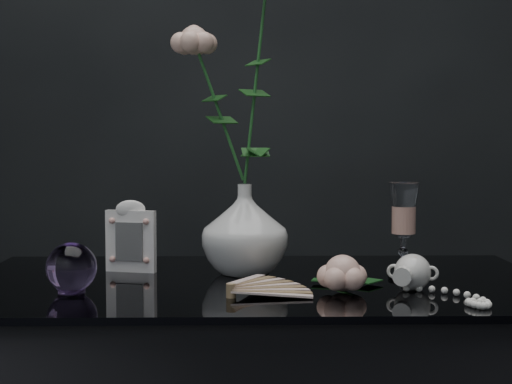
{
  "coord_description": "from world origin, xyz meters",
  "views": [
    {
      "loc": [
        -0.03,
        -1.35,
        1.02
      ],
      "look_at": [
        -0.0,
        0.05,
        0.92
      ],
      "focal_mm": 55.0,
      "sensor_mm": 36.0,
      "label": 1
    }
  ],
  "objects_px": {
    "vase": "(245,229)",
    "paperweight": "(71,268)",
    "picture_frame": "(131,236)",
    "pearl_jar": "(413,271)",
    "wine_glass": "(403,231)",
    "loose_rose": "(343,274)"
  },
  "relations": [
    {
      "from": "loose_rose",
      "to": "pearl_jar",
      "type": "distance_m",
      "value": 0.12
    },
    {
      "from": "vase",
      "to": "wine_glass",
      "type": "height_order",
      "value": "wine_glass"
    },
    {
      "from": "paperweight",
      "to": "pearl_jar",
      "type": "xyz_separation_m",
      "value": [
        0.57,
        0.02,
        -0.01
      ]
    },
    {
      "from": "wine_glass",
      "to": "loose_rose",
      "type": "relative_size",
      "value": 0.96
    },
    {
      "from": "picture_frame",
      "to": "vase",
      "type": "bearing_deg",
      "value": 7.59
    },
    {
      "from": "vase",
      "to": "picture_frame",
      "type": "height_order",
      "value": "vase"
    },
    {
      "from": "paperweight",
      "to": "loose_rose",
      "type": "xyz_separation_m",
      "value": [
        0.45,
        -0.01,
        -0.01
      ]
    },
    {
      "from": "vase",
      "to": "paperweight",
      "type": "bearing_deg",
      "value": -148.99
    },
    {
      "from": "paperweight",
      "to": "loose_rose",
      "type": "height_order",
      "value": "paperweight"
    },
    {
      "from": "loose_rose",
      "to": "paperweight",
      "type": "bearing_deg",
      "value": 160.34
    },
    {
      "from": "paperweight",
      "to": "loose_rose",
      "type": "distance_m",
      "value": 0.45
    },
    {
      "from": "vase",
      "to": "picture_frame",
      "type": "relative_size",
      "value": 1.23
    },
    {
      "from": "vase",
      "to": "picture_frame",
      "type": "bearing_deg",
      "value": 172.81
    },
    {
      "from": "wine_glass",
      "to": "pearl_jar",
      "type": "bearing_deg",
      "value": -92.26
    },
    {
      "from": "vase",
      "to": "picture_frame",
      "type": "xyz_separation_m",
      "value": [
        -0.22,
        0.03,
        -0.02
      ]
    },
    {
      "from": "picture_frame",
      "to": "paperweight",
      "type": "xyz_separation_m",
      "value": [
        -0.07,
        -0.2,
        -0.03
      ]
    },
    {
      "from": "picture_frame",
      "to": "pearl_jar",
      "type": "distance_m",
      "value": 0.54
    },
    {
      "from": "pearl_jar",
      "to": "picture_frame",
      "type": "bearing_deg",
      "value": 178.53
    },
    {
      "from": "vase",
      "to": "paperweight",
      "type": "height_order",
      "value": "vase"
    },
    {
      "from": "vase",
      "to": "pearl_jar",
      "type": "height_order",
      "value": "vase"
    },
    {
      "from": "picture_frame",
      "to": "wine_glass",
      "type": "bearing_deg",
      "value": 5.03
    },
    {
      "from": "wine_glass",
      "to": "loose_rose",
      "type": "height_order",
      "value": "wine_glass"
    }
  ]
}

